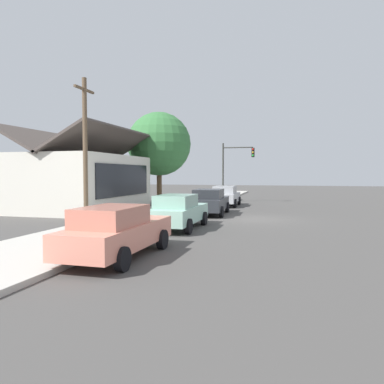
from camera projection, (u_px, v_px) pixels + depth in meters
The scene contains 11 objects.
ground_plane at pixel (250, 219), 20.76m from camera, with size 120.00×120.00×0.00m, color #4C4947.
sidewalk_curb at pixel (156, 215), 22.21m from camera, with size 60.00×4.20×0.16m, color beige.
car_coral at pixel (117, 231), 11.16m from camera, with size 4.85×1.96×1.59m.
car_seafoam at pixel (178, 211), 17.04m from camera, with size 4.59×1.93×1.59m.
car_charcoal at pixel (210, 201), 22.95m from camera, with size 4.85×2.23×1.59m.
car_silver at pixel (226, 196), 28.95m from camera, with size 4.54×2.08×1.59m.
storefront_building at pixel (82, 181), 26.08m from camera, with size 10.25×6.71×5.65m.
shade_tree at pixel (159, 144), 31.99m from camera, with size 5.46×5.46×7.82m.
traffic_light_main at pixel (235, 163), 32.23m from camera, with size 0.37×2.79×5.20m.
utility_pole_wooden at pixel (85, 147), 19.35m from camera, with size 1.80×0.24×7.50m.
fire_hydrant_red at pixel (166, 212), 19.74m from camera, with size 0.22×0.22×0.71m.
Camera 1 is at (-20.79, -2.24, 2.55)m, focal length 34.74 mm.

